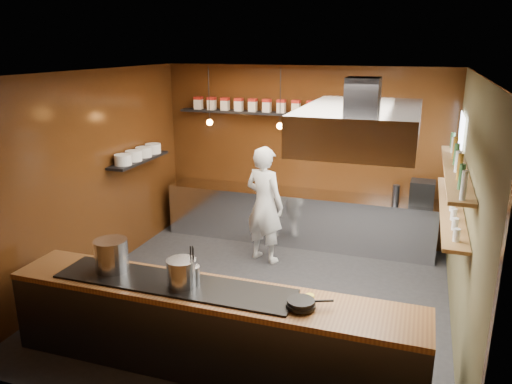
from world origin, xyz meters
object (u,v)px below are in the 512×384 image
at_px(stockpot_large, 111,255).
at_px(chef, 264,205).
at_px(espresso_machine, 422,192).
at_px(extractor_hood, 361,125).
at_px(stockpot_small, 182,273).

relative_size(stockpot_large, chef, 0.20).
bearing_deg(espresso_machine, extractor_hood, -103.72).
height_order(extractor_hood, stockpot_large, extractor_hood).
bearing_deg(chef, espresso_machine, -138.77).
bearing_deg(stockpot_large, chef, 72.83).
bearing_deg(stockpot_large, stockpot_small, -5.35).
bearing_deg(espresso_machine, stockpot_small, -119.29).
height_order(stockpot_small, chef, chef).
height_order(extractor_hood, espresso_machine, extractor_hood).
xyz_separation_m(stockpot_large, chef, (0.87, 2.80, -0.19)).
height_order(stockpot_large, stockpot_small, stockpot_large).
bearing_deg(espresso_machine, chef, -156.56).
bearing_deg(extractor_hood, stockpot_large, -155.16).
height_order(stockpot_small, espresso_machine, espresso_machine).
bearing_deg(extractor_hood, stockpot_small, -142.11).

